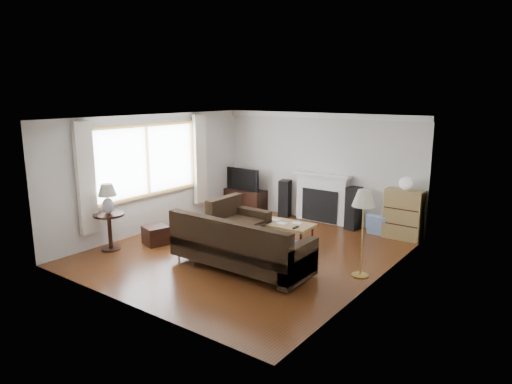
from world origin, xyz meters
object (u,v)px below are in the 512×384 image
Objects in this scene: sectional_sofa at (241,244)px; floor_lamp at (362,234)px; tv_stand at (246,200)px; bookshelf at (403,214)px; side_table at (110,232)px; coffee_table at (284,234)px.

floor_lamp reaches higher than sectional_sofa.
tv_stand is 4.79m from floor_lamp.
side_table is (-4.25, -3.99, -0.16)m from bookshelf.
floor_lamp is 4.68m from side_table.
floor_lamp is 2.02× the size of side_table.
floor_lamp is at bearing -20.59° from coffee_table.
tv_stand is 1.03× the size of bookshelf.
tv_stand is at bearing -179.31° from bookshelf.
sectional_sofa is at bearing -153.50° from floor_lamp.
sectional_sofa is (-1.66, -3.26, -0.08)m from bookshelf.
tv_stand is 2.87m from coffee_table.
side_table is (-0.21, -3.94, 0.09)m from tv_stand.
floor_lamp reaches higher than tv_stand.
tv_stand is 4.00m from sectional_sofa.
sectional_sofa is at bearing -117.01° from bookshelf.
sectional_sofa reaches higher than side_table.
coffee_table is at bearing 41.57° from side_table.
floor_lamp reaches higher than side_table.
coffee_table is at bearing -37.05° from tv_stand.
floor_lamp is at bearing -29.14° from tv_stand.
side_table is (-2.59, -0.74, -0.07)m from sectional_sofa.
coffee_table is at bearing 93.40° from sectional_sofa.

